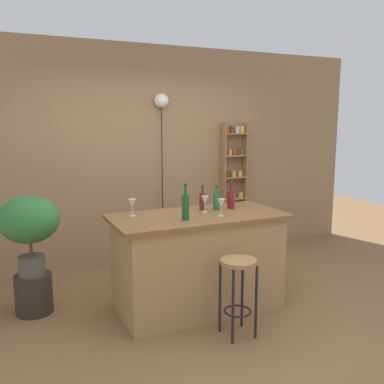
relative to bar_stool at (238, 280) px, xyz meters
name	(u,v)px	position (x,y,z in m)	size (l,w,h in m)	color
ground	(211,319)	(-0.08, 0.35, -0.50)	(12.00, 12.00, 0.00)	brown
back_wall	(144,156)	(-0.08, 2.30, 0.90)	(6.40, 0.10, 2.80)	#997551
kitchen_counter	(198,261)	(-0.08, 0.65, -0.02)	(1.69, 0.83, 0.95)	#A87F51
bar_stool	(238,280)	(0.00, 0.00, 0.00)	(0.31, 0.31, 0.68)	black
spice_shelf	(234,187)	(1.20, 2.16, 0.42)	(0.36, 0.14, 1.82)	#9E7042
plant_stool	(34,294)	(-1.58, 1.20, -0.31)	(0.35, 0.35, 0.38)	#2D2823
potted_plant	(29,223)	(-1.58, 1.20, 0.39)	(0.56, 0.51, 0.77)	#514C47
bottle_soda_blue	(231,199)	(0.36, 0.77, 0.55)	(0.07, 0.07, 0.26)	maroon
bottle_spirits_clear	(202,201)	(0.06, 0.83, 0.54)	(0.06, 0.06, 0.25)	#5B2319
bottle_wine_red	(217,201)	(0.20, 0.78, 0.54)	(0.07, 0.07, 0.25)	#236638
bottle_vinegar	(185,206)	(-0.27, 0.49, 0.58)	(0.07, 0.07, 0.33)	#194C23
wine_glass_left	(132,204)	(-0.67, 0.85, 0.57)	(0.07, 0.07, 0.16)	silver
wine_glass_center	(205,201)	(0.03, 0.71, 0.57)	(0.07, 0.07, 0.16)	silver
wine_glass_right	(221,204)	(0.10, 0.50, 0.57)	(0.07, 0.07, 0.16)	silver
pendant_globe_light	(161,105)	(0.13, 2.19, 1.55)	(0.18, 0.18, 2.19)	black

